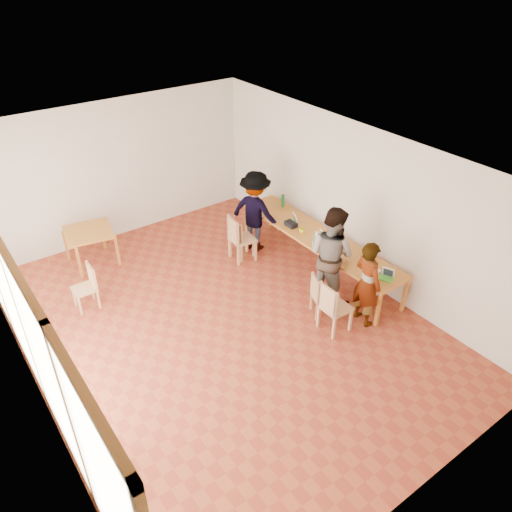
# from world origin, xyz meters

# --- Properties ---
(ground) EXTENTS (8.00, 8.00, 0.00)m
(ground) POSITION_xyz_m (0.00, 0.00, 0.00)
(ground) COLOR #974124
(ground) RESTS_ON ground
(wall_back) EXTENTS (6.00, 0.10, 3.00)m
(wall_back) POSITION_xyz_m (0.00, 4.00, 1.50)
(wall_back) COLOR beige
(wall_back) RESTS_ON ground
(wall_front) EXTENTS (6.00, 0.10, 3.00)m
(wall_front) POSITION_xyz_m (0.00, -4.00, 1.50)
(wall_front) COLOR beige
(wall_front) RESTS_ON ground
(wall_right) EXTENTS (0.10, 8.00, 3.00)m
(wall_right) POSITION_xyz_m (3.00, 0.00, 1.50)
(wall_right) COLOR beige
(wall_right) RESTS_ON ground
(window_wall) EXTENTS (0.10, 8.00, 3.00)m
(window_wall) POSITION_xyz_m (-2.96, 0.00, 1.50)
(window_wall) COLOR white
(window_wall) RESTS_ON ground
(ceiling) EXTENTS (6.00, 8.00, 0.04)m
(ceiling) POSITION_xyz_m (0.00, 0.00, 3.02)
(ceiling) COLOR white
(ceiling) RESTS_ON wall_back
(communal_table) EXTENTS (0.80, 4.00, 0.75)m
(communal_table) POSITION_xyz_m (2.50, 0.35, 0.70)
(communal_table) COLOR orange
(communal_table) RESTS_ON ground
(side_table) EXTENTS (0.90, 0.90, 0.75)m
(side_table) POSITION_xyz_m (-1.07, 3.20, 0.67)
(side_table) COLOR orange
(side_table) RESTS_ON ground
(chair_near) EXTENTS (0.45, 0.45, 0.51)m
(chair_near) POSITION_xyz_m (1.41, -1.22, 0.59)
(chair_near) COLOR tan
(chair_near) RESTS_ON ground
(chair_mid) EXTENTS (0.50, 0.50, 0.43)m
(chair_mid) POSITION_xyz_m (1.55, -0.77, 0.50)
(chair_mid) COLOR tan
(chair_mid) RESTS_ON ground
(chair_far) EXTENTS (0.52, 0.52, 0.53)m
(chair_far) POSITION_xyz_m (1.41, 1.54, 0.61)
(chair_far) COLOR tan
(chair_far) RESTS_ON ground
(chair_empty) EXTENTS (0.48, 0.48, 0.47)m
(chair_empty) POSITION_xyz_m (1.45, 1.60, 0.54)
(chair_empty) COLOR tan
(chair_empty) RESTS_ON ground
(chair_spare) EXTENTS (0.40, 0.40, 0.45)m
(chair_spare) POSITION_xyz_m (-1.61, 1.85, 0.52)
(chair_spare) COLOR tan
(chair_spare) RESTS_ON ground
(person_near) EXTENTS (0.43, 0.61, 1.59)m
(person_near) POSITION_xyz_m (2.07, -1.35, 0.80)
(person_near) COLOR gray
(person_near) RESTS_ON ground
(person_mid) EXTENTS (0.84, 1.01, 1.87)m
(person_mid) POSITION_xyz_m (2.03, -0.50, 0.94)
(person_mid) COLOR gray
(person_mid) RESTS_ON ground
(person_far) EXTENTS (1.03, 1.30, 1.75)m
(person_far) POSITION_xyz_m (1.98, 1.72, 0.88)
(person_far) COLOR gray
(person_far) RESTS_ON ground
(laptop_near) EXTENTS (0.28, 0.29, 0.20)m
(laptop_near) POSITION_xyz_m (2.51, -1.40, 0.80)
(laptop_near) COLOR #55C239
(laptop_near) RESTS_ON communal_table
(laptop_mid) EXTENTS (0.26, 0.27, 0.18)m
(laptop_mid) POSITION_xyz_m (2.46, 0.24, 0.80)
(laptop_mid) COLOR #55C239
(laptop_mid) RESTS_ON communal_table
(laptop_far) EXTENTS (0.26, 0.28, 0.19)m
(laptop_far) POSITION_xyz_m (2.47, 1.08, 0.80)
(laptop_far) COLOR #55C239
(laptop_far) RESTS_ON communal_table
(yellow_mug) EXTENTS (0.14, 0.14, 0.09)m
(yellow_mug) POSITION_xyz_m (2.35, 0.65, 0.80)
(yellow_mug) COLOR #D0CC16
(yellow_mug) RESTS_ON communal_table
(green_bottle) EXTENTS (0.07, 0.07, 0.28)m
(green_bottle) POSITION_xyz_m (2.73, 1.75, 0.89)
(green_bottle) COLOR #116F27
(green_bottle) RESTS_ON communal_table
(clear_glass) EXTENTS (0.07, 0.07, 0.09)m
(clear_glass) POSITION_xyz_m (2.49, 0.37, 0.80)
(clear_glass) COLOR silver
(clear_glass) RESTS_ON communal_table
(condiment_cup) EXTENTS (0.08, 0.08, 0.06)m
(condiment_cup) POSITION_xyz_m (2.50, -1.21, 0.78)
(condiment_cup) COLOR white
(condiment_cup) RESTS_ON communal_table
(pink_phone) EXTENTS (0.05, 0.10, 0.01)m
(pink_phone) POSITION_xyz_m (2.81, 0.32, 0.76)
(pink_phone) COLOR #F64465
(pink_phone) RESTS_ON communal_table
(black_pouch) EXTENTS (0.16, 0.26, 0.09)m
(black_pouch) POSITION_xyz_m (2.33, 0.98, 0.80)
(black_pouch) COLOR black
(black_pouch) RESTS_ON communal_table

